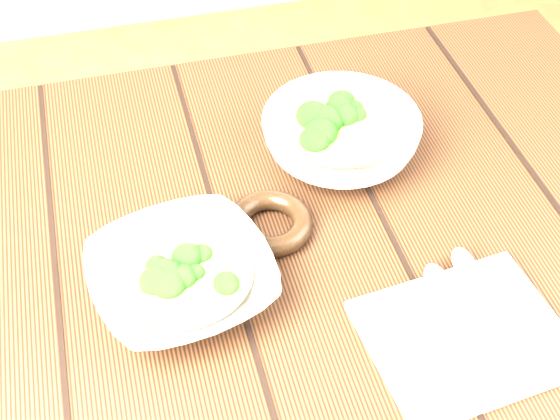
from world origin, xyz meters
name	(u,v)px	position (x,y,z in m)	size (l,w,h in m)	color
table	(247,311)	(0.00, 0.00, 0.63)	(1.20, 0.80, 0.75)	#331D0E
soup_bowl_front	(182,277)	(-0.08, -0.05, 0.78)	(0.24, 0.24, 0.06)	silver
soup_bowl_back	(341,136)	(0.16, 0.13, 0.79)	(0.27, 0.27, 0.08)	silver
trivet	(270,223)	(0.04, 0.02, 0.76)	(0.11, 0.11, 0.03)	black
napkin	(465,336)	(0.20, -0.19, 0.76)	(0.21, 0.17, 0.01)	beige
spoon_left	(444,304)	(0.19, -0.15, 0.76)	(0.04, 0.17, 0.01)	beige
spoon_right	(472,286)	(0.23, -0.13, 0.76)	(0.04, 0.17, 0.01)	beige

